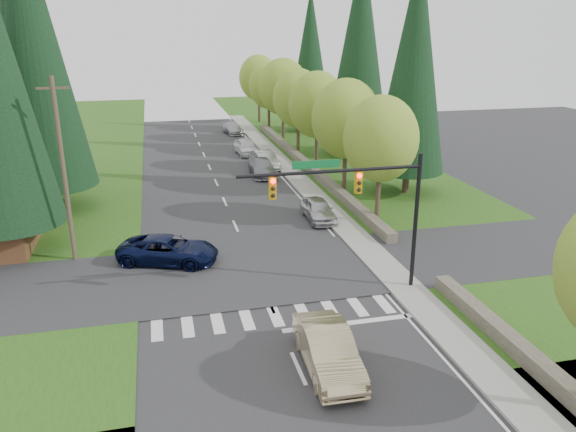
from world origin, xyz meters
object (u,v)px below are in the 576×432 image
object	(u,v)px
suv_navy	(169,250)
parked_car_d	(246,147)
sedan_champagne	(328,350)
parked_car_e	(233,128)
parked_car_a	(318,209)
parked_car_c	(265,160)
parked_car_b	(262,167)

from	to	relation	value
suv_navy	parked_car_d	xyz separation A→B (m)	(8.61, 26.22, 0.03)
sedan_champagne	parked_car_e	distance (m)	49.77
suv_navy	parked_car_d	size ratio (longest dim) A/B	1.18
suv_navy	parked_car_a	size ratio (longest dim) A/B	1.27
parked_car_a	parked_car_e	distance (m)	32.95
sedan_champagne	parked_car_d	xyz separation A→B (m)	(3.13, 37.89, -0.03)
parked_car_c	sedan_champagne	bearing A→B (deg)	-104.41
parked_car_e	parked_car_a	bearing A→B (deg)	-95.64
parked_car_a	parked_car_b	size ratio (longest dim) A/B	0.87
parked_car_c	parked_car_d	world-z (taller)	parked_car_d
parked_car_c	suv_navy	bearing A→B (deg)	-122.39
parked_car_d	suv_navy	bearing A→B (deg)	-112.05
suv_navy	parked_car_a	bearing A→B (deg)	-42.58
parked_car_d	parked_car_c	bearing A→B (deg)	-87.17
suv_navy	parked_car_e	bearing A→B (deg)	7.44
sedan_champagne	parked_car_e	bearing A→B (deg)	87.75
sedan_champagne	suv_navy	xyz separation A→B (m)	(-5.49, 11.67, -0.06)
parked_car_c	parked_car_b	bearing A→B (deg)	-113.19
suv_navy	parked_car_a	distance (m)	11.21
parked_car_b	parked_car_d	world-z (taller)	parked_car_d
sedan_champagne	parked_car_c	world-z (taller)	sedan_champagne
parked_car_a	parked_car_b	xyz separation A→B (m)	(-1.40, 12.53, -0.01)
parked_car_b	parked_car_d	xyz separation A→B (m)	(0.00, 8.65, 0.07)
sedan_champagne	parked_car_d	distance (m)	38.02
suv_navy	parked_car_b	size ratio (longest dim) A/B	1.10
sedan_champagne	parked_car_b	size ratio (longest dim) A/B	1.01
sedan_champagne	parked_car_e	size ratio (longest dim) A/B	1.10
parked_car_d	sedan_champagne	bearing A→B (deg)	-98.59
parked_car_a	parked_car_d	size ratio (longest dim) A/B	0.93
sedan_champagne	parked_car_b	distance (m)	29.41
parked_car_c	parked_car_d	size ratio (longest dim) A/B	1.02
suv_navy	parked_car_d	world-z (taller)	parked_car_d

